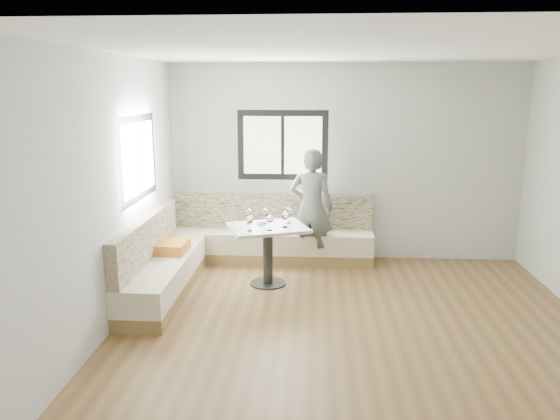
% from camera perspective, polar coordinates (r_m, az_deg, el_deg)
% --- Properties ---
extents(room, '(5.01, 5.01, 2.81)m').
position_cam_1_polar(room, '(5.50, 7.29, 1.65)').
color(room, brown).
rests_on(room, ground).
extents(banquette, '(2.90, 2.80, 0.95)m').
position_cam_1_polar(banquette, '(7.35, -5.56, -4.18)').
color(banquette, brown).
rests_on(banquette, ground).
extents(table, '(1.12, 1.00, 0.76)m').
position_cam_1_polar(table, '(6.86, -1.29, -3.25)').
color(table, black).
rests_on(table, ground).
extents(person, '(0.67, 0.51, 1.66)m').
position_cam_1_polar(person, '(7.56, 3.31, 0.23)').
color(person, '#545F56').
rests_on(person, ground).
extents(olive_ramekin, '(0.10, 0.10, 0.04)m').
position_cam_1_polar(olive_ramekin, '(6.91, -2.02, -1.31)').
color(olive_ramekin, white).
rests_on(olive_ramekin, table).
extents(wine_glass_a, '(0.09, 0.09, 0.20)m').
position_cam_1_polar(wine_glass_a, '(6.56, -3.16, -1.01)').
color(wine_glass_a, white).
rests_on(wine_glass_a, table).
extents(wine_glass_b, '(0.09, 0.09, 0.20)m').
position_cam_1_polar(wine_glass_b, '(6.58, -1.07, -0.95)').
color(wine_glass_b, white).
rests_on(wine_glass_b, table).
extents(wine_glass_c, '(0.09, 0.09, 0.20)m').
position_cam_1_polar(wine_glass_c, '(6.72, 0.52, -0.64)').
color(wine_glass_c, white).
rests_on(wine_glass_c, table).
extents(wine_glass_d, '(0.09, 0.09, 0.20)m').
position_cam_1_polar(wine_glass_d, '(6.91, -1.56, -0.29)').
color(wine_glass_d, white).
rests_on(wine_glass_d, table).
extents(wine_glass_e, '(0.09, 0.09, 0.20)m').
position_cam_1_polar(wine_glass_e, '(6.93, 0.94, -0.24)').
color(wine_glass_e, white).
rests_on(wine_glass_e, table).
extents(wine_glass_f, '(0.09, 0.09, 0.20)m').
position_cam_1_polar(wine_glass_f, '(6.89, -3.28, -0.33)').
color(wine_glass_f, white).
rests_on(wine_glass_f, table).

